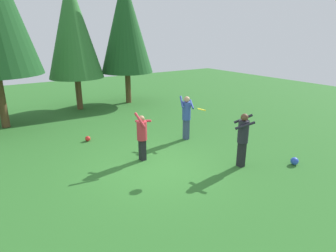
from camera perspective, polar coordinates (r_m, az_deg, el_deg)
The scene contains 9 objects.
ground_plane at distance 9.46m, azimuth -2.59°, elevation -7.99°, with size 40.00×40.00×0.00m, color #2D6B28.
person_thrower at distance 9.59m, azimuth -5.22°, elevation -1.61°, with size 0.66×0.66×1.74m.
person_catcher at distance 9.35m, azimuth 14.72°, elevation -1.84°, with size 0.76×0.75×1.78m.
person_bystander at distance 11.47m, azimuth 3.70°, elevation 2.41°, with size 0.69×0.74×1.78m.
frisbee at distance 8.98m, azimuth 6.74°, elevation 3.28°, with size 0.27×0.27×0.10m.
ball_red at distance 11.95m, azimuth -15.70°, elevation -2.44°, with size 0.21×0.21×0.21m, color red.
ball_blue at distance 10.37m, azimuth 23.90°, elevation -6.41°, with size 0.26×0.26×0.26m, color blue.
tree_right at distance 17.77m, azimuth -8.48°, elevation 19.28°, with size 3.08×3.08×7.36m.
tree_center at distance 16.74m, azimuth -18.50°, elevation 17.96°, with size 2.94×2.94×7.02m.
Camera 1 is at (-4.39, -7.28, 4.14)m, focal length 30.58 mm.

